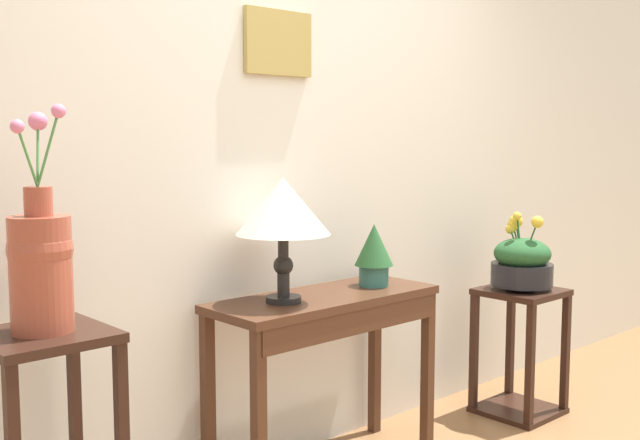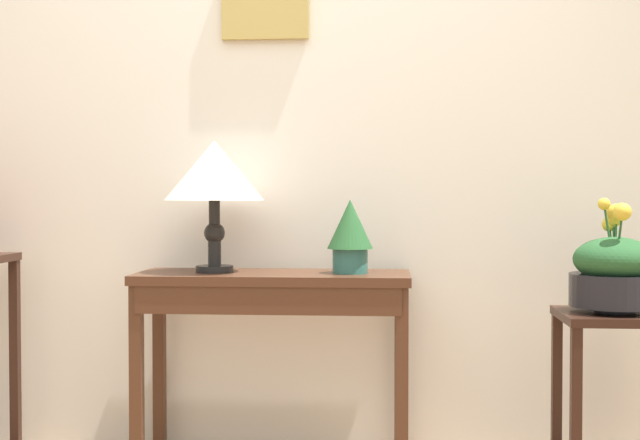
{
  "view_description": "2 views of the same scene",
  "coord_description": "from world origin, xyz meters",
  "px_view_note": "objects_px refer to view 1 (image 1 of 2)",
  "views": [
    {
      "loc": [
        -2.19,
        -0.98,
        1.42
      ],
      "look_at": [
        -0.08,
        1.33,
        1.08
      ],
      "focal_mm": 42.75,
      "sensor_mm": 36.0,
      "label": 1
    },
    {
      "loc": [
        0.35,
        -1.99,
        1.06
      ],
      "look_at": [
        0.11,
        1.27,
        0.97
      ],
      "focal_mm": 49.73,
      "sensor_mm": 36.0,
      "label": 2
    }
  ],
  "objects_px": {
    "console_table": "(328,325)",
    "table_lamp": "(283,209)",
    "planter_bowl_wide_right": "(522,262)",
    "pedestal_stand_right": "(520,351)",
    "potted_plant_on_console": "(374,252)",
    "flower_vase_tall_left": "(41,260)"
  },
  "relations": [
    {
      "from": "console_table",
      "to": "table_lamp",
      "type": "height_order",
      "value": "table_lamp"
    },
    {
      "from": "table_lamp",
      "to": "planter_bowl_wide_right",
      "type": "height_order",
      "value": "table_lamp"
    },
    {
      "from": "pedestal_stand_right",
      "to": "planter_bowl_wide_right",
      "type": "relative_size",
      "value": 1.64
    },
    {
      "from": "table_lamp",
      "to": "potted_plant_on_console",
      "type": "height_order",
      "value": "table_lamp"
    },
    {
      "from": "console_table",
      "to": "flower_vase_tall_left",
      "type": "relative_size",
      "value": 1.49
    },
    {
      "from": "potted_plant_on_console",
      "to": "pedestal_stand_right",
      "type": "distance_m",
      "value": 1.11
    },
    {
      "from": "table_lamp",
      "to": "planter_bowl_wide_right",
      "type": "bearing_deg",
      "value": -6.52
    },
    {
      "from": "table_lamp",
      "to": "potted_plant_on_console",
      "type": "xyz_separation_m",
      "value": [
        0.51,
        -0.01,
        -0.22
      ]
    },
    {
      "from": "potted_plant_on_console",
      "to": "table_lamp",
      "type": "bearing_deg",
      "value": 179.22
    },
    {
      "from": "flower_vase_tall_left",
      "to": "console_table",
      "type": "bearing_deg",
      "value": 1.44
    },
    {
      "from": "flower_vase_tall_left",
      "to": "pedestal_stand_right",
      "type": "relative_size",
      "value": 1.05
    },
    {
      "from": "console_table",
      "to": "pedestal_stand_right",
      "type": "bearing_deg",
      "value": -6.73
    },
    {
      "from": "potted_plant_on_console",
      "to": "flower_vase_tall_left",
      "type": "bearing_deg",
      "value": -178.26
    },
    {
      "from": "potted_plant_on_console",
      "to": "console_table",
      "type": "bearing_deg",
      "value": -177.0
    },
    {
      "from": "pedestal_stand_right",
      "to": "console_table",
      "type": "bearing_deg",
      "value": 173.27
    },
    {
      "from": "pedestal_stand_right",
      "to": "flower_vase_tall_left",
      "type": "bearing_deg",
      "value": 177.34
    },
    {
      "from": "potted_plant_on_console",
      "to": "pedestal_stand_right",
      "type": "relative_size",
      "value": 0.42
    },
    {
      "from": "potted_plant_on_console",
      "to": "flower_vase_tall_left",
      "type": "relative_size",
      "value": 0.4
    },
    {
      "from": "planter_bowl_wide_right",
      "to": "flower_vase_tall_left",
      "type": "bearing_deg",
      "value": 177.36
    },
    {
      "from": "flower_vase_tall_left",
      "to": "pedestal_stand_right",
      "type": "height_order",
      "value": "flower_vase_tall_left"
    },
    {
      "from": "flower_vase_tall_left",
      "to": "table_lamp",
      "type": "bearing_deg",
      "value": 3.04
    },
    {
      "from": "console_table",
      "to": "table_lamp",
      "type": "distance_m",
      "value": 0.55
    }
  ]
}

